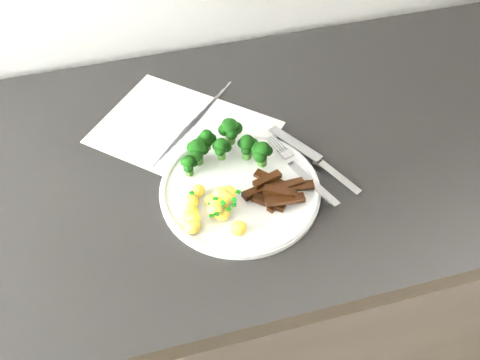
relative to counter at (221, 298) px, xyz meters
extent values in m
cube|color=black|center=(0.00, 0.01, 0.00)|extent=(2.51, 0.63, 0.94)
cube|color=silver|center=(-0.03, 0.08, 0.47)|extent=(0.36, 0.36, 0.00)
cube|color=slate|center=(0.03, 0.14, 0.47)|extent=(0.10, 0.11, 0.00)
cube|color=slate|center=(0.02, 0.13, 0.47)|extent=(0.09, 0.10, 0.00)
cube|color=slate|center=(0.00, 0.11, 0.47)|extent=(0.09, 0.10, 0.00)
cube|color=slate|center=(-0.02, 0.10, 0.47)|extent=(0.09, 0.09, 0.00)
cube|color=slate|center=(-0.03, 0.08, 0.47)|extent=(0.08, 0.09, 0.00)
cube|color=slate|center=(-0.05, 0.07, 0.47)|extent=(0.08, 0.09, 0.00)
cube|color=slate|center=(-0.07, 0.05, 0.47)|extent=(0.08, 0.08, 0.00)
cylinder|color=white|center=(0.02, -0.08, 0.48)|extent=(0.26, 0.26, 0.01)
torus|color=white|center=(0.02, -0.08, 0.48)|extent=(0.25, 0.25, 0.01)
cylinder|color=#31621E|center=(0.01, -0.01, 0.50)|extent=(0.01, 0.01, 0.02)
sphere|color=black|center=(0.02, -0.01, 0.52)|extent=(0.02, 0.02, 0.02)
sphere|color=black|center=(0.00, -0.01, 0.52)|extent=(0.02, 0.02, 0.02)
sphere|color=black|center=(0.01, -0.02, 0.52)|extent=(0.02, 0.02, 0.02)
sphere|color=black|center=(0.01, -0.01, 0.52)|extent=(0.02, 0.02, 0.02)
cylinder|color=#31621E|center=(0.05, -0.01, 0.49)|extent=(0.02, 0.02, 0.02)
sphere|color=black|center=(0.06, -0.01, 0.51)|extent=(0.02, 0.02, 0.02)
sphere|color=black|center=(0.05, -0.01, 0.51)|extent=(0.02, 0.02, 0.02)
sphere|color=black|center=(0.05, -0.02, 0.51)|extent=(0.02, 0.02, 0.02)
sphere|color=black|center=(0.05, -0.01, 0.52)|extent=(0.03, 0.03, 0.03)
cylinder|color=#31621E|center=(-0.03, 0.00, 0.49)|extent=(0.02, 0.02, 0.02)
sphere|color=black|center=(-0.02, 0.00, 0.51)|extent=(0.02, 0.02, 0.02)
sphere|color=black|center=(-0.03, 0.00, 0.51)|extent=(0.02, 0.02, 0.02)
sphere|color=black|center=(-0.03, -0.01, 0.51)|extent=(0.02, 0.02, 0.02)
sphere|color=black|center=(-0.03, 0.00, 0.52)|extent=(0.03, 0.03, 0.03)
cylinder|color=#31621E|center=(0.03, 0.02, 0.50)|extent=(0.02, 0.02, 0.02)
sphere|color=black|center=(0.04, 0.02, 0.52)|extent=(0.02, 0.02, 0.02)
sphere|color=black|center=(0.03, 0.03, 0.52)|extent=(0.02, 0.02, 0.02)
sphere|color=black|center=(0.02, 0.02, 0.52)|extent=(0.02, 0.02, 0.02)
sphere|color=black|center=(0.03, 0.01, 0.52)|extent=(0.02, 0.02, 0.02)
sphere|color=black|center=(0.03, 0.02, 0.53)|extent=(0.03, 0.03, 0.03)
cylinder|color=#31621E|center=(-0.01, 0.01, 0.50)|extent=(0.01, 0.01, 0.02)
sphere|color=black|center=(0.00, 0.01, 0.51)|extent=(0.02, 0.02, 0.02)
sphere|color=black|center=(-0.01, 0.02, 0.51)|extent=(0.02, 0.02, 0.02)
sphere|color=black|center=(-0.02, 0.01, 0.52)|extent=(0.02, 0.02, 0.02)
sphere|color=black|center=(-0.01, 0.01, 0.52)|extent=(0.02, 0.02, 0.02)
sphere|color=black|center=(-0.01, 0.01, 0.52)|extent=(0.02, 0.02, 0.02)
cylinder|color=#31621E|center=(0.07, -0.04, 0.49)|extent=(0.02, 0.02, 0.02)
sphere|color=black|center=(0.08, -0.03, 0.51)|extent=(0.02, 0.02, 0.02)
sphere|color=black|center=(0.07, -0.03, 0.51)|extent=(0.02, 0.02, 0.02)
sphere|color=black|center=(0.07, -0.04, 0.51)|extent=(0.02, 0.02, 0.02)
sphere|color=black|center=(0.07, -0.04, 0.52)|extent=(0.03, 0.03, 0.03)
cylinder|color=#31621E|center=(-0.05, -0.02, 0.49)|extent=(0.01, 0.01, 0.02)
sphere|color=black|center=(-0.04, -0.02, 0.50)|extent=(0.01, 0.01, 0.01)
sphere|color=black|center=(-0.05, -0.02, 0.50)|extent=(0.02, 0.02, 0.02)
sphere|color=black|center=(-0.05, -0.03, 0.50)|extent=(0.02, 0.02, 0.02)
sphere|color=black|center=(-0.05, -0.02, 0.51)|extent=(0.02, 0.02, 0.02)
ellipsoid|color=#FFDF49|center=(-0.02, -0.12, 0.49)|extent=(0.02, 0.02, 0.02)
ellipsoid|color=#FFDF49|center=(-0.01, -0.12, 0.49)|extent=(0.02, 0.02, 0.02)
ellipsoid|color=#FFDF49|center=(-0.03, -0.12, 0.49)|extent=(0.02, 0.02, 0.02)
ellipsoid|color=#FFDF49|center=(-0.06, -0.11, 0.49)|extent=(0.02, 0.02, 0.02)
ellipsoid|color=#FFDF49|center=(-0.06, -0.09, 0.49)|extent=(0.02, 0.02, 0.02)
ellipsoid|color=#FFDF49|center=(-0.03, -0.09, 0.49)|extent=(0.02, 0.02, 0.02)
ellipsoid|color=#FFDF49|center=(-0.02, -0.13, 0.49)|extent=(0.02, 0.02, 0.02)
ellipsoid|color=#FFDF49|center=(-0.01, -0.10, 0.49)|extent=(0.02, 0.02, 0.02)
ellipsoid|color=#FFDF49|center=(-0.06, -0.12, 0.49)|extent=(0.02, 0.02, 0.02)
ellipsoid|color=#FFDF49|center=(-0.01, -0.10, 0.51)|extent=(0.03, 0.02, 0.02)
ellipsoid|color=#FFDF49|center=(-0.06, -0.14, 0.49)|extent=(0.02, 0.02, 0.02)
ellipsoid|color=#FFDF49|center=(-0.02, -0.11, 0.51)|extent=(0.02, 0.02, 0.02)
ellipsoid|color=#FFDF49|center=(-0.07, -0.11, 0.49)|extent=(0.02, 0.02, 0.02)
ellipsoid|color=#FFDF49|center=(-0.02, -0.12, 0.51)|extent=(0.02, 0.02, 0.02)
ellipsoid|color=#FFDF49|center=(-0.01, -0.11, 0.51)|extent=(0.02, 0.02, 0.02)
ellipsoid|color=#FFDF49|center=(-0.02, -0.11, 0.51)|extent=(0.02, 0.02, 0.02)
ellipsoid|color=#FFDF49|center=(-0.02, -0.12, 0.51)|extent=(0.02, 0.02, 0.02)
ellipsoid|color=#FFDF49|center=(-0.04, -0.07, 0.49)|extent=(0.02, 0.02, 0.02)
ellipsoid|color=#FFDF49|center=(-0.03, -0.13, 0.51)|extent=(0.02, 0.02, 0.02)
ellipsoid|color=#FFDF49|center=(0.00, -0.16, 0.49)|extent=(0.03, 0.02, 0.02)
ellipsoid|color=#FFDF49|center=(0.00, -0.09, 0.49)|extent=(0.03, 0.03, 0.02)
cube|color=#0B5C09|center=(-0.02, -0.12, 0.51)|extent=(0.01, 0.01, 0.00)
cube|color=#0B5C09|center=(-0.04, -0.14, 0.51)|extent=(0.01, 0.01, 0.00)
cube|color=#0B5C09|center=(-0.02, -0.12, 0.52)|extent=(0.01, 0.01, 0.00)
cube|color=#0B5C09|center=(-0.01, -0.12, 0.52)|extent=(0.01, 0.01, 0.00)
cube|color=#0B5C09|center=(-0.05, -0.09, 0.51)|extent=(0.01, 0.01, 0.00)
cube|color=#0B5C09|center=(0.01, -0.11, 0.52)|extent=(0.01, 0.01, 0.00)
cube|color=#0B5C09|center=(-0.02, -0.11, 0.51)|extent=(0.01, 0.01, 0.00)
cube|color=#0B5C09|center=(-0.03, -0.14, 0.51)|extent=(0.01, 0.01, 0.00)
cube|color=#0B5C09|center=(0.00, -0.12, 0.52)|extent=(0.01, 0.01, 0.00)
cube|color=#0B5C09|center=(-0.03, -0.12, 0.51)|extent=(0.01, 0.01, 0.00)
cube|color=#0B5C09|center=(-0.02, -0.13, 0.51)|extent=(0.01, 0.01, 0.00)
cube|color=#0B5C09|center=(-0.02, -0.12, 0.51)|extent=(0.01, 0.01, 0.00)
cube|color=#0B5C09|center=(0.00, -0.13, 0.51)|extent=(0.01, 0.01, 0.00)
cube|color=#0B5C09|center=(-0.01, -0.13, 0.51)|extent=(0.01, 0.01, 0.00)
cube|color=black|center=(0.08, -0.11, 0.49)|extent=(0.05, 0.02, 0.01)
cube|color=black|center=(0.06, -0.12, 0.49)|extent=(0.05, 0.04, 0.02)
cube|color=black|center=(0.06, -0.11, 0.49)|extent=(0.06, 0.05, 0.01)
cube|color=black|center=(0.05, -0.09, 0.49)|extent=(0.06, 0.03, 0.01)
cube|color=black|center=(0.08, -0.12, 0.49)|extent=(0.05, 0.04, 0.01)
cube|color=black|center=(0.07, -0.07, 0.49)|extent=(0.04, 0.05, 0.01)
cube|color=black|center=(0.08, -0.11, 0.49)|extent=(0.05, 0.02, 0.01)
cube|color=black|center=(0.08, -0.13, 0.50)|extent=(0.06, 0.02, 0.01)
cube|color=black|center=(0.08, -0.11, 0.50)|extent=(0.05, 0.04, 0.01)
cube|color=black|center=(0.10, -0.10, 0.50)|extent=(0.05, 0.02, 0.01)
cube|color=black|center=(0.07, -0.08, 0.50)|extent=(0.05, 0.03, 0.01)
cube|color=black|center=(0.11, -0.10, 0.49)|extent=(0.05, 0.02, 0.01)
cube|color=#BBBBBF|center=(0.14, -0.10, 0.49)|extent=(0.05, 0.12, 0.02)
cube|color=#BBBBBF|center=(0.12, -0.03, 0.49)|extent=(0.02, 0.03, 0.01)
cylinder|color=#BBBBBF|center=(0.11, -0.01, 0.49)|extent=(0.01, 0.04, 0.00)
cylinder|color=#BBBBBF|center=(0.11, -0.01, 0.49)|extent=(0.01, 0.04, 0.00)
cylinder|color=#BBBBBF|center=(0.11, -0.01, 0.49)|extent=(0.01, 0.04, 0.00)
cylinder|color=#BBBBBF|center=(0.10, -0.01, 0.49)|extent=(0.01, 0.04, 0.00)
cube|color=#BBBBBF|center=(0.14, -0.01, 0.49)|extent=(0.07, 0.11, 0.01)
cube|color=#BBBBBF|center=(0.18, -0.09, 0.48)|extent=(0.06, 0.09, 0.02)
camera|label=1|loc=(-0.12, -0.62, 1.15)|focal=41.08mm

